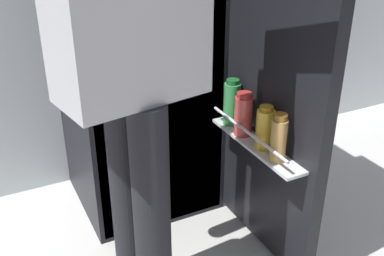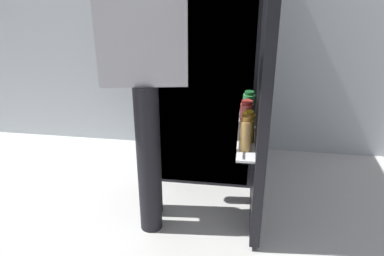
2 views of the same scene
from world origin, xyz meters
The scene contains 3 objects.
ground_plane centered at (0.00, 0.00, 0.00)m, with size 6.29×6.29×0.00m, color silver.
refrigerator centered at (0.03, 0.48, 0.81)m, with size 0.66×1.17×1.62m.
person centered at (-0.24, -0.14, 1.01)m, with size 0.63×0.68×1.68m.
Camera 2 is at (0.24, -1.98, 1.44)m, focal length 37.11 mm.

